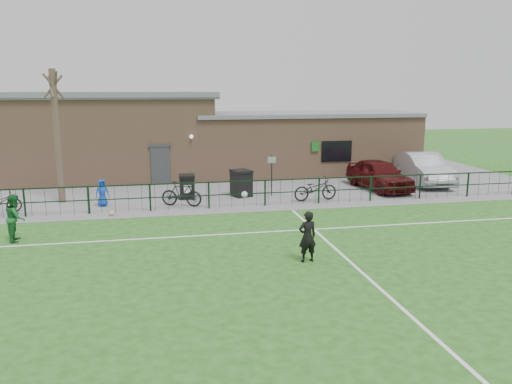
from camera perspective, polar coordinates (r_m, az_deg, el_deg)
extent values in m
plane|color=#1F5418|center=(14.58, 3.85, -8.98)|extent=(90.00, 90.00, 0.00)
cube|color=slate|center=(27.39, -3.44, 0.93)|extent=(34.00, 13.00, 0.02)
cube|color=white|center=(21.88, -1.42, -1.85)|extent=(28.00, 0.10, 0.01)
cube|color=white|center=(18.27, 0.61, -4.61)|extent=(28.00, 0.10, 0.01)
cube|color=white|center=(15.20, 11.23, -8.30)|extent=(0.10, 16.00, 0.01)
cube|color=black|center=(21.94, -1.51, -0.22)|extent=(28.00, 0.10, 1.20)
cylinder|color=#4B382D|center=(24.17, -21.76, 5.82)|extent=(0.30, 0.30, 6.00)
cube|color=black|center=(23.87, -7.89, 0.52)|extent=(0.71, 0.80, 1.05)
cube|color=black|center=(24.10, -1.70, 0.92)|extent=(1.04, 1.11, 1.20)
cylinder|color=black|center=(24.19, 1.80, 1.93)|extent=(0.07, 0.07, 2.00)
imported|color=#440C0D|center=(26.52, 13.90, 1.96)|extent=(2.31, 4.70, 1.54)
imported|color=#A4A6AC|center=(28.81, 18.57, 2.58)|extent=(2.43, 5.27, 1.67)
imported|color=black|center=(22.29, -8.52, -0.22)|extent=(1.91, 1.17, 1.11)
imported|color=black|center=(23.35, 6.80, 0.37)|extent=(2.17, 0.95, 1.10)
imported|color=#123FAF|center=(23.05, -17.17, -0.09)|extent=(0.67, 0.53, 1.21)
imported|color=black|center=(15.13, 5.89, -5.09)|extent=(0.63, 0.46, 1.58)
sphere|color=white|center=(17.81, -1.33, -0.27)|extent=(0.22, 0.22, 0.22)
imported|color=#1B602B|center=(18.98, -25.79, -2.65)|extent=(0.70, 0.86, 1.64)
sphere|color=silver|center=(21.35, -16.18, -2.34)|extent=(0.25, 0.25, 0.25)
cube|color=#A07859|center=(30.07, -4.26, 5.25)|extent=(24.00, 5.00, 3.50)
cube|color=#A07859|center=(29.80, -16.49, 9.28)|extent=(11.52, 5.00, 1.20)
cube|color=slate|center=(29.78, -16.57, 10.66)|extent=(12.02, 5.40, 0.28)
cube|color=slate|center=(30.99, 5.54, 8.85)|extent=(13.44, 5.30, 0.22)
cube|color=#383A3D|center=(27.44, -10.87, 2.96)|extent=(1.00, 0.08, 2.10)
cube|color=black|center=(29.16, 9.19, 4.63)|extent=(1.80, 0.08, 1.20)
cube|color=#19661E|center=(28.65, 6.80, 5.17)|extent=(0.45, 0.04, 0.55)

